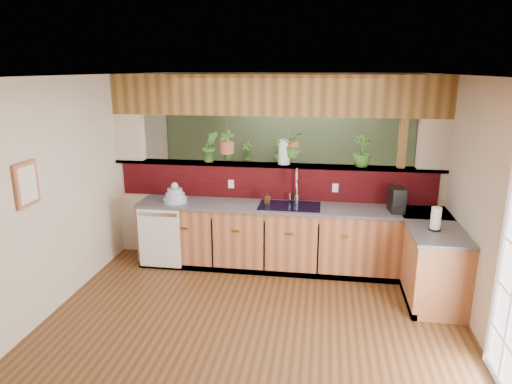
# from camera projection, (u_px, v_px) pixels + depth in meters

# --- Properties ---
(ground) EXTENTS (4.60, 7.00, 0.01)m
(ground) POSITION_uv_depth(u_px,v_px,m) (261.00, 301.00, 5.43)
(ground) COLOR #533319
(ground) RESTS_ON ground
(ceiling) EXTENTS (4.60, 7.00, 0.01)m
(ceiling) POSITION_uv_depth(u_px,v_px,m) (261.00, 76.00, 4.75)
(ceiling) COLOR brown
(ceiling) RESTS_ON ground
(wall_back) EXTENTS (4.60, 0.02, 2.60)m
(wall_back) POSITION_uv_depth(u_px,v_px,m) (287.00, 145.00, 8.43)
(wall_back) COLOR beige
(wall_back) RESTS_ON ground
(wall_left) EXTENTS (0.02, 7.00, 2.60)m
(wall_left) POSITION_uv_depth(u_px,v_px,m) (70.00, 188.00, 5.42)
(wall_left) COLOR beige
(wall_left) RESTS_ON ground
(wall_right) EXTENTS (0.02, 7.00, 2.60)m
(wall_right) POSITION_uv_depth(u_px,v_px,m) (479.00, 205.00, 4.76)
(wall_right) COLOR beige
(wall_right) RESTS_ON ground
(pass_through_partition) EXTENTS (4.60, 0.21, 2.60)m
(pass_through_partition) POSITION_uv_depth(u_px,v_px,m) (276.00, 178.00, 6.40)
(pass_through_partition) COLOR beige
(pass_through_partition) RESTS_ON ground
(pass_through_ledge) EXTENTS (4.60, 0.21, 0.04)m
(pass_through_ledge) POSITION_uv_depth(u_px,v_px,m) (274.00, 165.00, 6.36)
(pass_through_ledge) COLOR brown
(pass_through_ledge) RESTS_ON ground
(header_beam) EXTENTS (4.60, 0.15, 0.55)m
(header_beam) POSITION_uv_depth(u_px,v_px,m) (275.00, 95.00, 6.11)
(header_beam) COLOR brown
(header_beam) RESTS_ON ground
(sage_backwall) EXTENTS (4.55, 0.02, 2.55)m
(sage_backwall) POSITION_uv_depth(u_px,v_px,m) (287.00, 145.00, 8.41)
(sage_backwall) COLOR #546A48
(sage_backwall) RESTS_ON ground
(countertop) EXTENTS (4.14, 1.52, 0.90)m
(countertop) POSITION_uv_depth(u_px,v_px,m) (333.00, 243.00, 6.02)
(countertop) COLOR #985834
(countertop) RESTS_ON ground
(dishwasher) EXTENTS (0.58, 0.03, 0.82)m
(dishwasher) POSITION_uv_depth(u_px,v_px,m) (159.00, 238.00, 6.16)
(dishwasher) COLOR white
(dishwasher) RESTS_ON ground
(navy_sink) EXTENTS (0.82, 0.50, 0.18)m
(navy_sink) POSITION_uv_depth(u_px,v_px,m) (289.00, 212.00, 6.11)
(navy_sink) COLOR black
(navy_sink) RESTS_ON countertop
(framed_print) EXTENTS (0.04, 0.35, 0.45)m
(framed_print) POSITION_uv_depth(u_px,v_px,m) (27.00, 184.00, 4.59)
(framed_print) COLOR #985834
(framed_print) RESTS_ON wall_left
(faucet) EXTENTS (0.21, 0.22, 0.49)m
(faucet) POSITION_uv_depth(u_px,v_px,m) (296.00, 184.00, 6.15)
(faucet) COLOR #B7B7B2
(faucet) RESTS_ON countertop
(dish_stack) EXTENTS (0.32, 0.32, 0.28)m
(dish_stack) POSITION_uv_depth(u_px,v_px,m) (175.00, 196.00, 6.22)
(dish_stack) COLOR #9CABC9
(dish_stack) RESTS_ON countertop
(soap_dispenser) EXTENTS (0.10, 0.10, 0.17)m
(soap_dispenser) POSITION_uv_depth(u_px,v_px,m) (267.00, 197.00, 6.17)
(soap_dispenser) COLOR #3B2515
(soap_dispenser) RESTS_ON countertop
(coffee_maker) EXTENTS (0.17, 0.28, 0.32)m
(coffee_maker) POSITION_uv_depth(u_px,v_px,m) (397.00, 201.00, 5.80)
(coffee_maker) COLOR black
(coffee_maker) RESTS_ON countertop
(paper_towel) EXTENTS (0.13, 0.13, 0.29)m
(paper_towel) POSITION_uv_depth(u_px,v_px,m) (436.00, 219.00, 5.15)
(paper_towel) COLOR black
(paper_towel) RESTS_ON countertop
(glass_jar) EXTENTS (0.16, 0.16, 0.37)m
(glass_jar) POSITION_uv_depth(u_px,v_px,m) (284.00, 151.00, 6.29)
(glass_jar) COLOR silver
(glass_jar) RESTS_ON pass_through_ledge
(ledge_plant_left) EXTENTS (0.30, 0.28, 0.44)m
(ledge_plant_left) POSITION_uv_depth(u_px,v_px,m) (210.00, 147.00, 6.43)
(ledge_plant_left) COLOR #366A25
(ledge_plant_left) RESTS_ON pass_through_ledge
(ledge_plant_right) EXTENTS (0.28, 0.28, 0.42)m
(ledge_plant_right) POSITION_uv_depth(u_px,v_px,m) (362.00, 151.00, 6.13)
(ledge_plant_right) COLOR #366A25
(ledge_plant_right) RESTS_ON pass_through_ledge
(hanging_plant_a) EXTENTS (0.25, 0.20, 0.54)m
(hanging_plant_a) POSITION_uv_depth(u_px,v_px,m) (227.00, 136.00, 6.35)
(hanging_plant_a) COLOR brown
(hanging_plant_a) RESTS_ON header_beam
(hanging_plant_b) EXTENTS (0.35, 0.32, 0.49)m
(hanging_plant_b) POSITION_uv_depth(u_px,v_px,m) (294.00, 133.00, 6.20)
(hanging_plant_b) COLOR brown
(hanging_plant_b) RESTS_ON header_beam
(shelving_console) EXTENTS (1.45, 0.60, 0.94)m
(shelving_console) POSITION_uv_depth(u_px,v_px,m) (266.00, 190.00, 8.45)
(shelving_console) COLOR black
(shelving_console) RESTS_ON ground
(shelf_plant_a) EXTENTS (0.24, 0.18, 0.42)m
(shelf_plant_a) POSITION_uv_depth(u_px,v_px,m) (247.00, 153.00, 8.32)
(shelf_plant_a) COLOR #366A25
(shelf_plant_a) RESTS_ON shelving_console
(shelf_plant_b) EXTENTS (0.36, 0.36, 0.49)m
(shelf_plant_b) POSITION_uv_depth(u_px,v_px,m) (281.00, 152.00, 8.22)
(shelf_plant_b) COLOR #366A25
(shelf_plant_b) RESTS_ON shelving_console
(floor_plant) EXTENTS (0.73, 0.64, 0.78)m
(floor_plant) POSITION_uv_depth(u_px,v_px,m) (327.00, 213.00, 7.46)
(floor_plant) COLOR #366A25
(floor_plant) RESTS_ON ground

